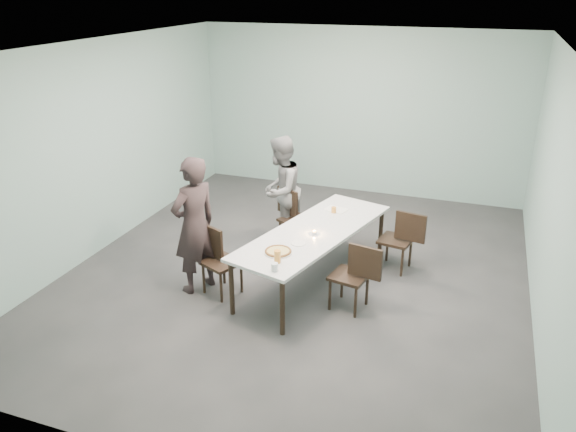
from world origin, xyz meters
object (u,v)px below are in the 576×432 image
(chair_near_left, at_px, (217,256))
(chair_near_right, at_px, (356,272))
(pizza, at_px, (278,251))
(diner_far, at_px, (280,190))
(water_tumbler, at_px, (274,267))
(diner_near, at_px, (194,225))
(beer_glass, at_px, (277,257))
(chair_far_left, at_px, (292,214))
(chair_far_right, at_px, (402,237))
(table, at_px, (314,234))
(side_plate, at_px, (298,243))
(amber_tumbler, at_px, (334,210))
(tealight, at_px, (314,233))

(chair_near_left, bearing_deg, chair_near_right, 28.52)
(pizza, bearing_deg, diner_far, 109.45)
(chair_near_left, relative_size, water_tumbler, 9.67)
(diner_near, xyz_separation_m, beer_glass, (1.23, -0.33, -0.07))
(chair_far_left, height_order, diner_far, diner_far)
(chair_far_left, bearing_deg, water_tumbler, -46.94)
(chair_far_left, bearing_deg, chair_far_right, 20.38)
(table, height_order, water_tumbler, water_tumbler)
(diner_far, xyz_separation_m, pizza, (0.65, -1.83, -0.05))
(chair_near_right, height_order, diner_near, diner_near)
(pizza, height_order, side_plate, pizza)
(chair_far_left, relative_size, chair_near_right, 1.00)
(chair_near_left, relative_size, diner_near, 0.49)
(chair_near_right, xyz_separation_m, diner_far, (-1.53, 1.54, 0.32))
(table, height_order, diner_near, diner_near)
(chair_near_left, relative_size, pizza, 2.56)
(table, relative_size, chair_near_left, 3.16)
(chair_near_right, bearing_deg, amber_tumbler, -51.52)
(beer_glass, bearing_deg, diner_near, 164.88)
(diner_far, bearing_deg, pizza, 22.90)
(table, bearing_deg, diner_near, -154.11)
(diner_near, distance_m, amber_tumbler, 1.96)
(side_plate, bearing_deg, diner_far, 117.60)
(chair_far_right, bearing_deg, tealight, 50.72)
(side_plate, xyz_separation_m, water_tumbler, (-0.03, -0.74, 0.04))
(beer_glass, xyz_separation_m, tealight, (0.17, 0.88, -0.05))
(chair_near_left, xyz_separation_m, side_plate, (1.02, 0.18, 0.25))
(diner_far, height_order, tealight, diner_far)
(chair_near_left, xyz_separation_m, water_tumbler, (0.99, -0.56, 0.29))
(chair_far_left, distance_m, chair_far_right, 1.68)
(table, distance_m, chair_near_left, 1.27)
(table, relative_size, beer_glass, 18.31)
(chair_near_right, height_order, beer_glass, beer_glass)
(chair_near_left, relative_size, diner_far, 0.53)
(chair_far_left, relative_size, diner_far, 0.53)
(table, xyz_separation_m, amber_tumbler, (0.08, 0.67, 0.10))
(diner_near, bearing_deg, side_plate, 124.35)
(table, distance_m, pizza, 0.79)
(table, relative_size, pizza, 8.08)
(pizza, height_order, beer_glass, beer_glass)
(table, bearing_deg, chair_far_left, 122.88)
(chair_near_left, distance_m, chair_far_left, 1.67)
(beer_glass, bearing_deg, diner_far, 109.37)
(beer_glass, relative_size, water_tumbler, 1.67)
(chair_near_right, bearing_deg, tealight, -18.67)
(table, distance_m, chair_far_left, 1.18)
(side_plate, bearing_deg, chair_near_right, -2.55)
(chair_near_left, height_order, beer_glass, beer_glass)
(tealight, height_order, amber_tumbler, amber_tumbler)
(diner_far, xyz_separation_m, water_tumbler, (0.76, -2.25, -0.03))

